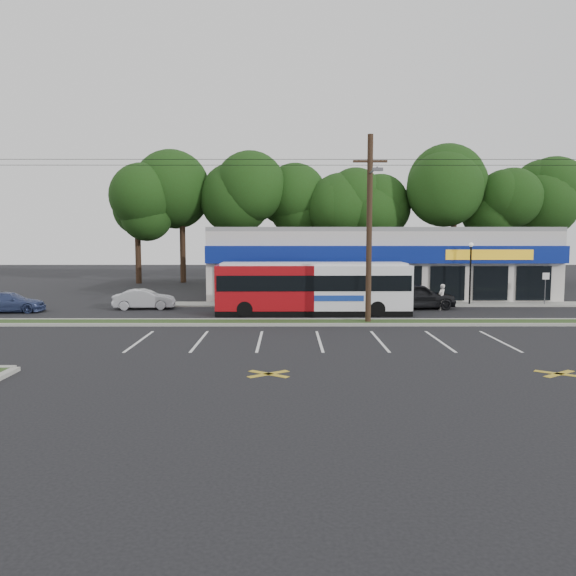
# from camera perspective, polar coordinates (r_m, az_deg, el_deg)

# --- Properties ---
(ground) EXTENTS (120.00, 120.00, 0.00)m
(ground) POSITION_cam_1_polar(r_m,az_deg,el_deg) (29.30, 2.57, -3.93)
(ground) COLOR black
(ground) RESTS_ON ground
(grass_strip) EXTENTS (40.00, 1.60, 0.12)m
(grass_strip) POSITION_cam_1_polar(r_m,az_deg,el_deg) (30.28, 2.49, -3.51)
(grass_strip) COLOR #213B18
(grass_strip) RESTS_ON ground
(curb_south) EXTENTS (40.00, 0.25, 0.14)m
(curb_south) POSITION_cam_1_polar(r_m,az_deg,el_deg) (29.44, 2.56, -3.75)
(curb_south) COLOR #9E9E93
(curb_south) RESTS_ON ground
(curb_north) EXTENTS (40.00, 0.25, 0.14)m
(curb_north) POSITION_cam_1_polar(r_m,az_deg,el_deg) (31.12, 2.41, -3.25)
(curb_north) COLOR #9E9E93
(curb_north) RESTS_ON ground
(sidewalk) EXTENTS (32.00, 2.20, 0.10)m
(sidewalk) POSITION_cam_1_polar(r_m,az_deg,el_deg) (38.70, 9.37, -1.63)
(sidewalk) COLOR #9E9E93
(sidewalk) RESTS_ON ground
(strip_mall) EXTENTS (25.00, 12.55, 5.30)m
(strip_mall) POSITION_cam_1_polar(r_m,az_deg,el_deg) (45.37, 8.61, 2.71)
(strip_mall) COLOR beige
(strip_mall) RESTS_ON ground
(utility_pole) EXTENTS (50.00, 2.77, 10.00)m
(utility_pole) POSITION_cam_1_polar(r_m,az_deg,el_deg) (30.10, 7.96, 6.62)
(utility_pole) COLOR black
(utility_pole) RESTS_ON ground
(lamp_post) EXTENTS (0.30, 0.30, 4.25)m
(lamp_post) POSITION_cam_1_polar(r_m,az_deg,el_deg) (39.71, 18.05, 2.15)
(lamp_post) COLOR black
(lamp_post) RESTS_ON ground
(sign_post) EXTENTS (0.45, 0.10, 2.23)m
(sign_post) POSITION_cam_1_polar(r_m,az_deg,el_deg) (41.41, 24.69, 0.49)
(sign_post) COLOR #59595E
(sign_post) RESTS_ON ground
(tree_line) EXTENTS (46.76, 6.76, 11.83)m
(tree_line) POSITION_cam_1_polar(r_m,az_deg,el_deg) (55.26, 5.54, 9.21)
(tree_line) COLOR black
(tree_line) RESTS_ON ground
(metrobus) EXTENTS (11.59, 2.59, 3.11)m
(metrobus) POSITION_cam_1_polar(r_m,az_deg,el_deg) (33.56, 2.57, 0.10)
(metrobus) COLOR #9F0C12
(metrobus) RESTS_ON ground
(car_dark) EXTENTS (5.23, 2.73, 1.70)m
(car_dark) POSITION_cam_1_polar(r_m,az_deg,el_deg) (36.99, 12.89, -0.77)
(car_dark) COLOR black
(car_dark) RESTS_ON ground
(car_silver) EXTENTS (3.99, 1.74, 1.28)m
(car_silver) POSITION_cam_1_polar(r_m,az_deg,el_deg) (37.18, -14.39, -1.11)
(car_silver) COLOR #B1B2BA
(car_silver) RESTS_ON ground
(car_blue) EXTENTS (4.45, 2.22, 1.24)m
(car_blue) POSITION_cam_1_polar(r_m,az_deg,el_deg) (38.57, -26.50, -1.30)
(car_blue) COLOR navy
(car_blue) RESTS_ON ground
(pedestrian_a) EXTENTS (0.71, 0.70, 1.66)m
(pedestrian_a) POSITION_cam_1_polar(r_m,az_deg,el_deg) (36.84, 15.34, -0.89)
(pedestrian_a) COLOR beige
(pedestrian_a) RESTS_ON ground
(pedestrian_b) EXTENTS (1.08, 1.00, 1.79)m
(pedestrian_b) POSITION_cam_1_polar(r_m,az_deg,el_deg) (36.29, 10.16, -0.77)
(pedestrian_b) COLOR #BFB1AC
(pedestrian_b) RESTS_ON ground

